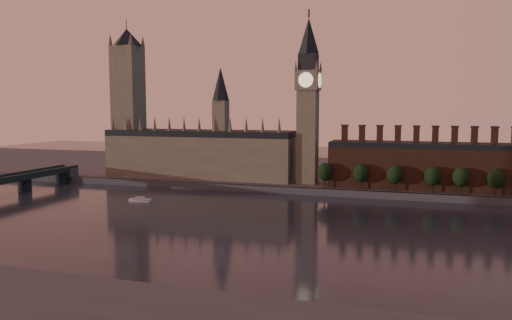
{
  "coord_description": "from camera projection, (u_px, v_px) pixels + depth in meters",
  "views": [
    {
      "loc": [
        71.96,
        -196.72,
        51.56
      ],
      "look_at": [
        -6.62,
        55.0,
        23.59
      ],
      "focal_mm": 35.0,
      "sensor_mm": 36.0,
      "label": 1
    }
  ],
  "objects": [
    {
      "name": "embankment_tree_0",
      "position": [
        325.0,
        172.0,
        294.83
      ],
      "size": [
        8.6,
        8.6,
        14.88
      ],
      "color": "black",
      "rests_on": "north_bank"
    },
    {
      "name": "victoria_tower",
      "position": [
        128.0,
        96.0,
        351.99
      ],
      "size": [
        24.0,
        24.0,
        108.0
      ],
      "color": "#776955",
      "rests_on": "north_bank"
    },
    {
      "name": "embankment_tree_2",
      "position": [
        395.0,
        175.0,
        282.45
      ],
      "size": [
        8.6,
        8.6,
        14.88
      ],
      "color": "black",
      "rests_on": "north_bank"
    },
    {
      "name": "palace_of_westminster",
      "position": [
        201.0,
        151.0,
        339.39
      ],
      "size": [
        130.0,
        30.3,
        74.0
      ],
      "color": "#776955",
      "rests_on": "north_bank"
    },
    {
      "name": "big_ben",
      "position": [
        308.0,
        99.0,
        308.96
      ],
      "size": [
        15.0,
        15.0,
        107.0
      ],
      "color": "#776955",
      "rests_on": "north_bank"
    },
    {
      "name": "embankment_tree_5",
      "position": [
        496.0,
        178.0,
        267.99
      ],
      "size": [
        8.6,
        8.6,
        14.88
      ],
      "color": "black",
      "rests_on": "north_bank"
    },
    {
      "name": "river_boat",
      "position": [
        140.0,
        200.0,
        273.95
      ],
      "size": [
        12.49,
        4.21,
        2.46
      ],
      "rotation": [
        0.0,
        0.0,
        0.06
      ],
      "color": "beige",
      "rests_on": "ground"
    },
    {
      "name": "embankment_tree_4",
      "position": [
        461.0,
        177.0,
        272.61
      ],
      "size": [
        8.6,
        8.6,
        14.88
      ],
      "color": "black",
      "rests_on": "north_bank"
    },
    {
      "name": "embankment_tree_1",
      "position": [
        361.0,
        173.0,
        288.99
      ],
      "size": [
        8.6,
        8.6,
        14.88
      ],
      "color": "black",
      "rests_on": "north_bank"
    },
    {
      "name": "ground",
      "position": [
        233.0,
        228.0,
        213.5
      ],
      "size": [
        900.0,
        900.0,
        0.0
      ],
      "primitive_type": "plane",
      "color": "black",
      "rests_on": "ground"
    },
    {
      "name": "chimney_block",
      "position": [
        425.0,
        165.0,
        292.33
      ],
      "size": [
        110.0,
        25.0,
        37.0
      ],
      "color": "#543020",
      "rests_on": "north_bank"
    },
    {
      "name": "north_bank",
      "position": [
        312.0,
        172.0,
        382.3
      ],
      "size": [
        900.0,
        182.0,
        4.0
      ],
      "color": "#4A494F",
      "rests_on": "ground"
    },
    {
      "name": "embankment_tree_3",
      "position": [
        432.0,
        176.0,
        276.76
      ],
      "size": [
        8.6,
        8.6,
        14.88
      ],
      "color": "black",
      "rests_on": "north_bank"
    }
  ]
}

